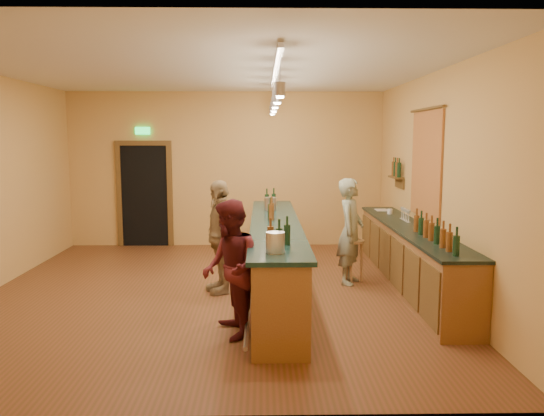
{
  "coord_description": "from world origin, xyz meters",
  "views": [
    {
      "loc": [
        0.75,
        -7.57,
        2.24
      ],
      "look_at": [
        0.9,
        0.2,
        1.22
      ],
      "focal_mm": 35.0,
      "sensor_mm": 36.0,
      "label": 1
    }
  ],
  "objects_px": {
    "tasting_bar": "(275,252)",
    "bartender": "(350,231)",
    "back_counter": "(410,256)",
    "bar_stool": "(353,249)",
    "customer_b": "(220,237)",
    "customer_a": "(230,269)"
  },
  "relations": [
    {
      "from": "tasting_bar",
      "to": "bartender",
      "type": "distance_m",
      "value": 1.29
    },
    {
      "from": "tasting_bar",
      "to": "bartender",
      "type": "xyz_separation_m",
      "value": [
        1.18,
        0.48,
        0.21
      ]
    },
    {
      "from": "back_counter",
      "to": "bartender",
      "type": "relative_size",
      "value": 2.78
    },
    {
      "from": "bar_stool",
      "to": "tasting_bar",
      "type": "bearing_deg",
      "value": -158.1
    },
    {
      "from": "back_counter",
      "to": "bar_stool",
      "type": "relative_size",
      "value": 6.69
    },
    {
      "from": "customer_b",
      "to": "back_counter",
      "type": "bearing_deg",
      "value": 72.22
    },
    {
      "from": "back_counter",
      "to": "customer_b",
      "type": "relative_size",
      "value": 2.75
    },
    {
      "from": "customer_b",
      "to": "bartender",
      "type": "bearing_deg",
      "value": 81.96
    },
    {
      "from": "tasting_bar",
      "to": "customer_b",
      "type": "distance_m",
      "value": 0.83
    },
    {
      "from": "customer_a",
      "to": "customer_b",
      "type": "relative_size",
      "value": 0.95
    },
    {
      "from": "back_counter",
      "to": "tasting_bar",
      "type": "distance_m",
      "value": 2.04
    },
    {
      "from": "tasting_bar",
      "to": "back_counter",
      "type": "bearing_deg",
      "value": 5.1
    },
    {
      "from": "bar_stool",
      "to": "customer_a",
      "type": "bearing_deg",
      "value": -128.64
    },
    {
      "from": "customer_a",
      "to": "bar_stool",
      "type": "xyz_separation_m",
      "value": [
        1.78,
        2.23,
        -0.25
      ]
    },
    {
      "from": "tasting_bar",
      "to": "bartender",
      "type": "relative_size",
      "value": 3.11
    },
    {
      "from": "back_counter",
      "to": "customer_b",
      "type": "distance_m",
      "value": 2.86
    },
    {
      "from": "bartender",
      "to": "customer_a",
      "type": "distance_m",
      "value": 2.81
    },
    {
      "from": "customer_a",
      "to": "customer_b",
      "type": "height_order",
      "value": "customer_b"
    },
    {
      "from": "tasting_bar",
      "to": "bartender",
      "type": "height_order",
      "value": "bartender"
    },
    {
      "from": "bartender",
      "to": "tasting_bar",
      "type": "bearing_deg",
      "value": 134.12
    },
    {
      "from": "bar_stool",
      "to": "customer_b",
      "type": "bearing_deg",
      "value": -167.15
    },
    {
      "from": "customer_a",
      "to": "bar_stool",
      "type": "relative_size",
      "value": 2.31
    }
  ]
}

